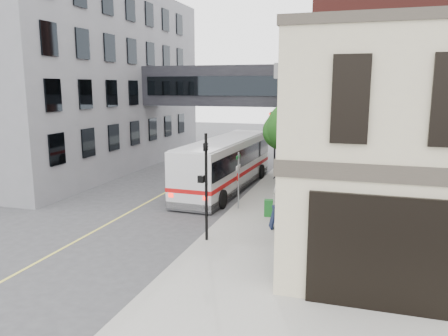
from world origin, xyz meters
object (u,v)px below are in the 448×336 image
Objects in this scene: pedestrian_c at (281,176)px; newspaper_box at (269,208)px; pedestrian_b at (288,169)px; sandwich_board at (274,217)px; pedestrian_a at (279,194)px; bus at (226,162)px.

pedestrian_c reaches higher than newspaper_box.
pedestrian_b is 1.86× the size of sandwich_board.
pedestrian_c is at bearing 85.77° from newspaper_box.
pedestrian_a reaches higher than pedestrian_c.
pedestrian_b is 1.16× the size of pedestrian_c.
sandwich_board is (0.88, -9.41, -0.43)m from pedestrian_b.
pedestrian_c is 7.96m from sandwich_board.
bus reaches higher than newspaper_box.
sandwich_board is at bearing -70.94° from pedestrian_b.
bus is 11.73× the size of sandwich_board.
newspaper_box is (-0.28, -1.19, -0.45)m from pedestrian_a.
newspaper_box is at bearing -95.02° from pedestrian_a.
bus is 6.82m from newspaper_box.
newspaper_box is 1.86m from sandwich_board.
newspaper_box is (0.26, -7.66, -0.52)m from pedestrian_b.
bus is at bearing -135.22° from pedestrian_b.
pedestrian_c is (3.40, 0.65, -0.82)m from bus.
pedestrian_b is 2.24× the size of newspaper_box.
pedestrian_a is 6.49m from pedestrian_b.
pedestrian_b is at bearing 104.64° from pedestrian_c.
pedestrian_c is 1.93× the size of newspaper_box.
newspaper_box is at bearing -62.17° from pedestrian_c.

